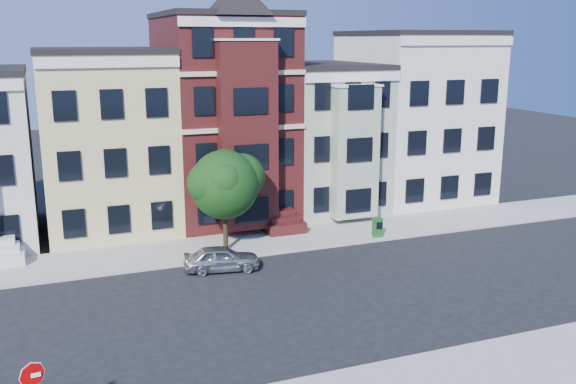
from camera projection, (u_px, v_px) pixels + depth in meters
name	position (u px, v px, depth m)	size (l,w,h in m)	color
ground	(318.00, 299.00, 27.32)	(120.00, 120.00, 0.00)	black
far_sidewalk	(258.00, 243.00, 34.55)	(60.00, 4.00, 0.15)	#9E9B93
house_yellow	(106.00, 142.00, 36.84)	(7.00, 9.00, 10.00)	#D2C585
house_brown	(223.00, 119.00, 39.06)	(7.00, 9.00, 12.00)	#3C1212
house_green	(320.00, 138.00, 41.70)	(6.00, 9.00, 9.00)	#9CA990
house_cream	(414.00, 118.00, 43.92)	(8.00, 9.00, 11.00)	silver
street_tree	(225.00, 189.00, 32.41)	(5.55, 5.55, 6.46)	#1B4517
parked_car	(222.00, 258.00, 30.50)	(1.44, 3.59, 1.22)	#ABADB2
newspaper_box	(377.00, 227.00, 35.27)	(0.48, 0.43, 1.07)	#1C6120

